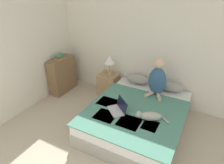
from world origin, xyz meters
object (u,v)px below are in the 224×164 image
(bed, at_px, (137,117))
(bookshelf, at_px, (62,75))
(person_sitting, at_px, (157,79))
(pillow_near, at_px, (138,79))
(pillow_far, at_px, (170,86))
(laptop_open, at_px, (118,109))
(table_lamp, at_px, (110,61))
(book_stack_top, at_px, (60,57))
(nightstand, at_px, (108,84))
(cat_tabby, at_px, (149,116))

(bed, relative_size, bookshelf, 2.39)
(bed, distance_m, person_sitting, 0.84)
(pillow_near, relative_size, person_sitting, 0.70)
(pillow_near, height_order, bookshelf, bookshelf)
(pillow_far, distance_m, laptop_open, 1.32)
(table_lamp, bearing_deg, laptop_open, -55.15)
(bookshelf, height_order, book_stack_top, book_stack_top)
(pillow_far, relative_size, book_stack_top, 2.20)
(nightstand, distance_m, bookshelf, 1.17)
(pillow_far, distance_m, person_sitting, 0.43)
(table_lamp, bearing_deg, bookshelf, -160.90)
(bed, relative_size, person_sitting, 2.64)
(person_sitting, relative_size, laptop_open, 1.81)
(table_lamp, relative_size, bookshelf, 0.55)
(book_stack_top, bearing_deg, cat_tabby, -16.20)
(pillow_far, distance_m, cat_tabby, 1.14)
(person_sitting, height_order, laptop_open, person_sitting)
(pillow_near, bearing_deg, pillow_far, 0.00)
(pillow_far, height_order, person_sitting, person_sitting)
(pillow_near, bearing_deg, person_sitting, -29.04)
(person_sitting, relative_size, nightstand, 1.47)
(bookshelf, xyz_separation_m, book_stack_top, (-0.00, 0.00, 0.48))
(laptop_open, height_order, nightstand, laptop_open)
(laptop_open, bearing_deg, pillow_near, 134.98)
(book_stack_top, bearing_deg, pillow_near, 13.00)
(pillow_far, relative_size, table_lamp, 1.17)
(pillow_near, distance_m, table_lamp, 0.76)
(cat_tabby, relative_size, bookshelf, 0.63)
(bed, xyz_separation_m, cat_tabby, (0.30, -0.27, 0.31))
(pillow_far, distance_m, book_stack_top, 2.61)
(table_lamp, bearing_deg, cat_tabby, -39.30)
(pillow_near, bearing_deg, nightstand, -177.46)
(pillow_far, bearing_deg, cat_tabby, -93.37)
(bed, height_order, person_sitting, person_sitting)
(bed, xyz_separation_m, person_sitting, (0.15, 0.59, 0.58))
(bed, bearing_deg, bookshelf, 168.37)
(nightstand, bearing_deg, bed, -37.41)
(pillow_near, bearing_deg, cat_tabby, -60.00)
(cat_tabby, xyz_separation_m, bookshelf, (-2.48, 0.72, -0.12))
(nightstand, height_order, book_stack_top, book_stack_top)
(table_lamp, height_order, bookshelf, table_lamp)
(person_sitting, bearing_deg, table_lamp, 168.26)
(cat_tabby, xyz_separation_m, table_lamp, (-1.36, 1.11, 0.33))
(laptop_open, relative_size, nightstand, 0.81)
(pillow_near, distance_m, person_sitting, 0.63)
(bookshelf, relative_size, book_stack_top, 3.45)
(book_stack_top, bearing_deg, laptop_open, -21.09)
(cat_tabby, bearing_deg, person_sitting, -104.21)
(person_sitting, relative_size, table_lamp, 1.66)
(bed, distance_m, nightstand, 1.38)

